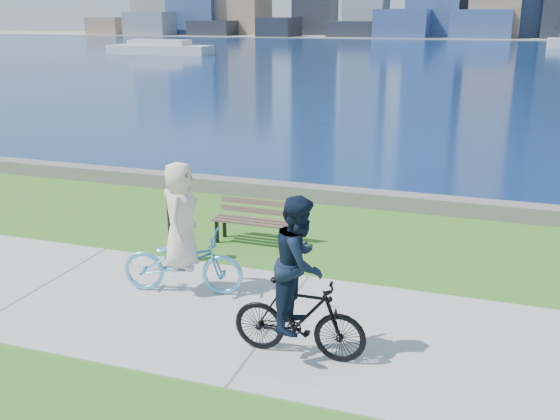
{
  "coord_description": "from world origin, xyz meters",
  "views": [
    {
      "loc": [
        2.69,
        -7.62,
        4.24
      ],
      "look_at": [
        -0.56,
        1.88,
        1.1
      ],
      "focal_mm": 40.0,
      "sensor_mm": 36.0,
      "label": 1
    }
  ],
  "objects_px": {
    "bollard_lamp": "(172,219)",
    "cyclist_man": "(299,291)",
    "park_bench": "(255,218)",
    "cyclist_woman": "(182,245)"
  },
  "relations": [
    {
      "from": "bollard_lamp",
      "to": "cyclist_man",
      "type": "distance_m",
      "value": 3.95
    },
    {
      "from": "park_bench",
      "to": "cyclist_man",
      "type": "distance_m",
      "value": 4.37
    },
    {
      "from": "park_bench",
      "to": "cyclist_woman",
      "type": "relative_size",
      "value": 0.75
    },
    {
      "from": "bollard_lamp",
      "to": "cyclist_man",
      "type": "relative_size",
      "value": 0.65
    },
    {
      "from": "park_bench",
      "to": "cyclist_man",
      "type": "height_order",
      "value": "cyclist_man"
    },
    {
      "from": "bollard_lamp",
      "to": "cyclist_man",
      "type": "xyz_separation_m",
      "value": [
        3.11,
        -2.43,
        0.13
      ]
    },
    {
      "from": "cyclist_woman",
      "to": "bollard_lamp",
      "type": "bearing_deg",
      "value": 23.21
    },
    {
      "from": "cyclist_man",
      "to": "bollard_lamp",
      "type": "bearing_deg",
      "value": 50.73
    },
    {
      "from": "bollard_lamp",
      "to": "cyclist_man",
      "type": "bearing_deg",
      "value": -38.0
    },
    {
      "from": "cyclist_man",
      "to": "cyclist_woman",
      "type": "bearing_deg",
      "value": 59.78
    }
  ]
}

